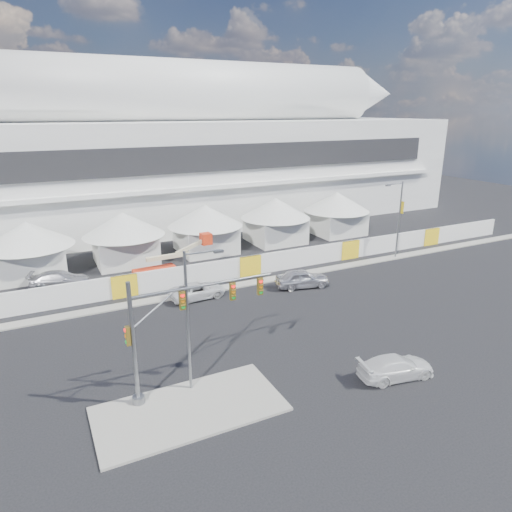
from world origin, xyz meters
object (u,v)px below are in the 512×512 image
traffic_mast (167,332)px  lot_car_c (60,279)px  sedan_silver (302,278)px  boom_lift (163,269)px  streetlight_curb (398,214)px  pickup_curb (197,291)px  pickup_near (396,367)px  streetlight_median (191,312)px

traffic_mast → lot_car_c: bearing=101.8°
sedan_silver → boom_lift: bearing=68.0°
lot_car_c → streetlight_curb: streetlight_curb is taller
streetlight_curb → pickup_curb: bearing=-177.4°
traffic_mast → streetlight_curb: size_ratio=1.02×
streetlight_curb → pickup_near: bearing=-132.4°
pickup_near → sedan_silver: bearing=-1.1°
streetlight_median → boom_lift: (3.23, 18.38, -3.83)m
traffic_mast → streetlight_median: size_ratio=1.03×
pickup_curb → streetlight_curb: streetlight_curb is taller
streetlight_curb → lot_car_c: bearing=168.4°
pickup_near → streetlight_curb: streetlight_curb is taller
sedan_silver → lot_car_c: 22.04m
pickup_near → traffic_mast: bearing=81.2°
lot_car_c → streetlight_curb: size_ratio=0.63×
pickup_curb → lot_car_c: bearing=49.3°
sedan_silver → pickup_near: (-2.77, -15.10, -0.14)m
pickup_near → lot_car_c: size_ratio=0.90×
pickup_curb → lot_car_c: 13.04m
pickup_near → pickup_curb: bearing=30.8°
sedan_silver → streetlight_curb: bearing=-65.3°
streetlight_median → streetlight_curb: (27.68, 13.73, -0.04)m
pickup_curb → boom_lift: boom_lift is taller
sedan_silver → traffic_mast: 19.24m
pickup_near → streetlight_median: size_ratio=0.57×
sedan_silver → traffic_mast: traffic_mast is taller
boom_lift → streetlight_median: bearing=-103.0°
pickup_near → lot_car_c: (-17.02, 24.80, 0.08)m
sedan_silver → streetlight_median: (-14.07, -10.86, 4.06)m
traffic_mast → streetlight_curb: streetlight_curb is taller
pickup_curb → streetlight_median: (-4.65, -12.66, 4.21)m
sedan_silver → boom_lift: boom_lift is taller
pickup_near → traffic_mast: traffic_mast is taller
boom_lift → streetlight_curb: bearing=-13.8°
pickup_curb → traffic_mast: (-6.07, -12.75, 3.37)m
traffic_mast → boom_lift: (4.65, 18.47, -2.99)m
sedan_silver → pickup_curb: size_ratio=1.00×
pickup_near → streetlight_curb: size_ratio=0.57×
sedan_silver → streetlight_curb: 14.48m
pickup_curb → streetlight_curb: (23.03, 1.06, 4.17)m
streetlight_median → sedan_silver: bearing=37.7°
pickup_curb → sedan_silver: bearing=-104.2°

